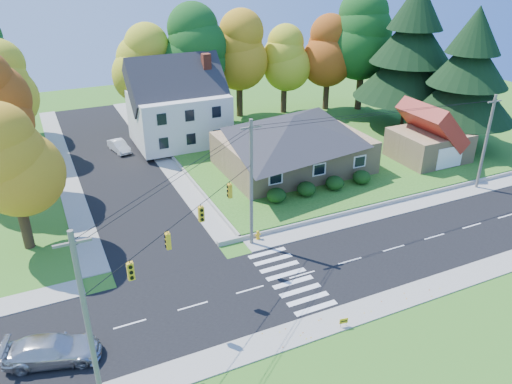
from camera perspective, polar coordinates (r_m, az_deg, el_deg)
ground at (r=35.40m, az=5.29°, el=-9.41°), size 120.00×120.00×0.00m
road_main at (r=35.39m, az=5.29°, el=-9.39°), size 90.00×8.00×0.02m
road_cross at (r=55.04m, az=-15.90°, el=3.25°), size 8.00×44.00×0.02m
sidewalk_north at (r=39.01m, az=1.62°, el=-5.52°), size 90.00×2.00×0.08m
sidewalk_south at (r=32.10m, az=9.87°, el=-13.96°), size 90.00×2.00×0.08m
lawn at (r=57.24m, az=6.13°, el=5.27°), size 30.00×30.00×0.50m
ranch_house at (r=49.77m, az=4.26°, el=5.81°), size 14.60×10.60×5.40m
colonial_house at (r=56.99m, az=-8.82°, el=9.62°), size 10.40×8.40×9.60m
garage at (r=54.99m, az=19.28°, el=5.92°), size 7.30×6.30×4.60m
hedge_row at (r=45.47m, az=7.40°, el=0.70°), size 10.70×1.70×1.27m
traffic_infrastructure at (r=33.64m, az=4.28°, el=-1.11°), size 38.10×10.66×10.00m
tree_lot_0 at (r=61.26m, az=-12.65°, el=14.06°), size 6.72×6.72×12.51m
tree_lot_1 at (r=61.63m, az=-6.93°, el=15.79°), size 7.84×7.84×14.60m
tree_lot_2 at (r=64.76m, az=-1.97°, el=15.87°), size 7.28×7.28×13.56m
tree_lot_3 at (r=66.68m, az=3.31°, el=15.00°), size 6.16×6.16×11.47m
tree_lot_4 at (r=68.74m, az=8.32°, el=15.67°), size 6.72×6.72×12.51m
tree_lot_5 at (r=69.07m, az=12.28°, el=17.07°), size 8.40×8.40×15.64m
conifer_east_a at (r=63.75m, az=17.33°, el=14.98°), size 12.80×12.80×16.96m
conifer_east_b at (r=59.11m, az=23.07°, el=12.18°), size 11.20×11.20×14.84m
tree_west_0 at (r=39.00m, az=-26.32°, el=3.31°), size 6.16×6.16×11.47m
tree_west_2 at (r=58.03m, az=-26.85°, el=10.75°), size 6.72×6.72×12.51m
silver_sedan at (r=30.67m, az=-22.25°, el=-16.35°), size 5.53×3.44×1.50m
white_car at (r=57.75m, az=-15.38°, el=5.08°), size 2.06×4.01×1.26m
fire_hydrant at (r=38.94m, az=0.23°, el=-4.98°), size 0.45×0.36×0.80m
yard_sign at (r=31.18m, az=9.99°, el=-14.34°), size 0.53×0.13×0.67m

